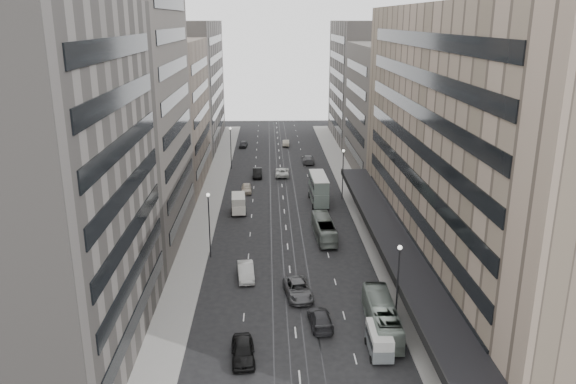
{
  "coord_description": "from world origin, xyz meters",
  "views": [
    {
      "loc": [
        -2.4,
        -52.65,
        28.31
      ],
      "look_at": [
        0.22,
        19.65,
        5.99
      ],
      "focal_mm": 35.0,
      "sensor_mm": 36.0,
      "label": 1
    }
  ],
  "objects": [
    {
      "name": "lamp_right_far",
      "position": [
        9.7,
        35.0,
        5.2
      ],
      "size": [
        0.44,
        0.44,
        8.32
      ],
      "color": "#262628",
      "rests_on": "ground"
    },
    {
      "name": "sedan_1",
      "position": [
        -5.09,
        5.86,
        0.83
      ],
      "size": [
        2.19,
        5.18,
        1.66
      ],
      "primitive_type": "imported",
      "rotation": [
        0.0,
        0.0,
        0.09
      ],
      "color": "#B6B7B2",
      "rests_on": "ground"
    },
    {
      "name": "building_right_mid",
      "position": [
        21.5,
        52.0,
        12.0
      ],
      "size": [
        15.0,
        28.0,
        24.0
      ],
      "primitive_type": "cube",
      "color": "#524E47",
      "rests_on": "ground"
    },
    {
      "name": "double_decker",
      "position": [
        5.58,
        32.7,
        2.5
      ],
      "size": [
        2.8,
        8.52,
        4.63
      ],
      "rotation": [
        0.0,
        0.0,
        0.03
      ],
      "color": "slate",
      "rests_on": "ground"
    },
    {
      "name": "sedan_5",
      "position": [
        -4.47,
        48.85,
        0.81
      ],
      "size": [
        1.74,
        4.9,
        1.61
      ],
      "primitive_type": "imported",
      "rotation": [
        0.0,
        0.0,
        0.01
      ],
      "color": "black",
      "rests_on": "ground"
    },
    {
      "name": "sidewalk_right",
      "position": [
        12.0,
        37.5,
        0.07
      ],
      "size": [
        4.0,
        125.0,
        0.15
      ],
      "primitive_type": "cube",
      "color": "gray",
      "rests_on": "ground"
    },
    {
      "name": "sedan_8",
      "position": [
        -8.12,
        74.69,
        0.71
      ],
      "size": [
        2.03,
        4.28,
        1.41
      ],
      "primitive_type": "imported",
      "rotation": [
        0.0,
        0.0,
        -0.09
      ],
      "color": "#28282B",
      "rests_on": "ground"
    },
    {
      "name": "building_right_far",
      "position": [
        21.5,
        82.0,
        14.0
      ],
      "size": [
        15.0,
        32.0,
        28.0
      ],
      "primitive_type": "cube",
      "color": "slate",
      "rests_on": "ground"
    },
    {
      "name": "panel_van",
      "position": [
        -6.99,
        28.46,
        1.57
      ],
      "size": [
        2.45,
        4.63,
        2.84
      ],
      "rotation": [
        0.0,
        0.0,
        0.06
      ],
      "color": "silver",
      "rests_on": "ground"
    },
    {
      "name": "department_store",
      "position": [
        21.45,
        8.0,
        14.95
      ],
      "size": [
        19.2,
        60.0,
        30.0
      ],
      "color": "gray",
      "rests_on": "ground"
    },
    {
      "name": "sedan_7",
      "position": [
        5.73,
        59.11,
        0.83
      ],
      "size": [
        2.39,
        5.72,
        1.65
      ],
      "primitive_type": "imported",
      "rotation": [
        0.0,
        0.0,
        3.15
      ],
      "color": "#59585B",
      "rests_on": "ground"
    },
    {
      "name": "building_left_a",
      "position": [
        -21.5,
        -8.0,
        15.0
      ],
      "size": [
        15.0,
        28.0,
        30.0
      ],
      "primitive_type": "cube",
      "color": "slate",
      "rests_on": "ground"
    },
    {
      "name": "lamp_left_far",
      "position": [
        -9.7,
        55.0,
        5.2
      ],
      "size": [
        0.44,
        0.44,
        8.32
      ],
      "color": "#262628",
      "rests_on": "ground"
    },
    {
      "name": "building_left_d",
      "position": [
        -21.5,
        79.0,
        14.0
      ],
      "size": [
        15.0,
        38.0,
        28.0
      ],
      "primitive_type": "cube",
      "color": "slate",
      "rests_on": "ground"
    },
    {
      "name": "sedan_4",
      "position": [
        -6.18,
        39.13,
        0.74
      ],
      "size": [
        1.85,
        4.37,
        1.47
      ],
      "primitive_type": "imported",
      "rotation": [
        0.0,
        0.0,
        0.03
      ],
      "color": "beige",
      "rests_on": "ground"
    },
    {
      "name": "bus_far",
      "position": [
        5.01,
        17.85,
        1.35
      ],
      "size": [
        2.67,
        9.77,
        2.7
      ],
      "primitive_type": "imported",
      "rotation": [
        0.0,
        0.0,
        3.18
      ],
      "color": "gray",
      "rests_on": "ground"
    },
    {
      "name": "building_left_b",
      "position": [
        -21.5,
        19.0,
        17.0
      ],
      "size": [
        15.0,
        26.0,
        34.0
      ],
      "primitive_type": "cube",
      "color": "#524E47",
      "rests_on": "ground"
    },
    {
      "name": "lamp_left_near",
      "position": [
        -9.7,
        12.0,
        5.2
      ],
      "size": [
        0.44,
        0.44,
        8.32
      ],
      "color": "#262628",
      "rests_on": "ground"
    },
    {
      "name": "lamp_right_near",
      "position": [
        9.7,
        -5.0,
        5.2
      ],
      "size": [
        0.44,
        0.44,
        8.32
      ],
      "color": "#262628",
      "rests_on": "ground"
    },
    {
      "name": "sedan_0",
      "position": [
        -4.77,
        -10.22,
        0.85
      ],
      "size": [
        2.37,
        5.1,
        1.69
      ],
      "primitive_type": "imported",
      "rotation": [
        0.0,
        0.0,
        0.08
      ],
      "color": "black",
      "rests_on": "ground"
    },
    {
      "name": "sidewalk_left",
      "position": [
        -12.0,
        37.5,
        0.07
      ],
      "size": [
        4.0,
        125.0,
        0.15
      ],
      "primitive_type": "cube",
      "color": "gray",
      "rests_on": "ground"
    },
    {
      "name": "vw_microbus",
      "position": [
        7.21,
        -9.69,
        1.32
      ],
      "size": [
        2.07,
        4.42,
        2.37
      ],
      "rotation": [
        0.0,
        0.0,
        -0.01
      ],
      "color": "slate",
      "rests_on": "ground"
    },
    {
      "name": "sedan_6",
      "position": [
        0.22,
        49.46,
        0.76
      ],
      "size": [
        2.68,
        5.55,
        1.52
      ],
      "primitive_type": "imported",
      "rotation": [
        0.0,
        0.0,
        3.11
      ],
      "color": "white",
      "rests_on": "ground"
    },
    {
      "name": "sedan_3",
      "position": [
        2.44,
        -4.83,
        0.73
      ],
      "size": [
        2.41,
        5.19,
        1.47
      ],
      "primitive_type": "imported",
      "rotation": [
        0.0,
        0.0,
        3.21
      ],
      "color": "#28282B",
      "rests_on": "ground"
    },
    {
      "name": "bus_near",
      "position": [
        8.19,
        -5.79,
        1.43
      ],
      "size": [
        2.72,
        10.35,
        2.86
      ],
      "primitive_type": "imported",
      "rotation": [
        0.0,
        0.0,
        3.11
      ],
      "color": "gray",
      "rests_on": "ground"
    },
    {
      "name": "sedan_9",
      "position": [
        1.77,
        75.87,
        0.71
      ],
      "size": [
        1.68,
        4.37,
        1.42
      ],
      "primitive_type": "imported",
      "rotation": [
        0.0,
        0.0,
        3.1
      ],
      "color": "beige",
      "rests_on": "ground"
    },
    {
      "name": "ground",
      "position": [
        0.0,
        0.0,
        0.0
      ],
      "size": [
        220.0,
        220.0,
        0.0
      ],
      "primitive_type": "plane",
      "color": "black",
      "rests_on": "ground"
    },
    {
      "name": "building_left_c",
      "position": [
        -21.5,
        46.0,
        12.5
      ],
      "size": [
        15.0,
        28.0,
        25.0
      ],
      "primitive_type": "cube",
      "color": "#776A5D",
      "rests_on": "ground"
    },
    {
      "name": "sedan_2",
      "position": [
        0.64,
        1.24,
        0.8
      ],
      "size": [
        3.37,
        6.03,
        1.59
      ],
      "primitive_type": "imported",
      "rotation": [
        0.0,
        0.0,
        0.13
      ],
      "color": "#4F4F51",
      "rests_on": "ground"
    }
  ]
}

